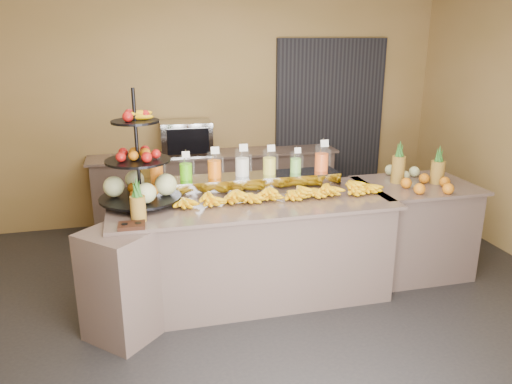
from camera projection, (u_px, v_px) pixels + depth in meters
name	position (u px, v px, depth m)	size (l,w,h in m)	color
ground	(260.00, 310.00, 4.42)	(6.00, 6.00, 0.00)	black
room_envelope	(259.00, 86.00, 4.63)	(6.04, 5.02, 2.82)	olive
buffet_counter	(241.00, 251.00, 4.50)	(2.75, 1.25, 0.93)	gray
right_counter	(413.00, 228.00, 5.05)	(1.08, 0.88, 0.93)	gray
back_ledge	(216.00, 188.00, 6.37)	(3.10, 0.55, 0.93)	gray
pitcher_tray	(242.00, 183.00, 4.65)	(1.85, 0.30, 0.15)	gray
juice_pitcher_orange_a	(156.00, 171.00, 4.42)	(0.12, 0.12, 0.29)	silver
juice_pitcher_green	(186.00, 169.00, 4.48)	(0.12, 0.12, 0.28)	silver
juice_pitcher_orange_b	(214.00, 167.00, 4.54)	(0.13, 0.13, 0.31)	silver
juice_pitcher_milk	(242.00, 164.00, 4.60)	(0.13, 0.14, 0.32)	silver
juice_pitcher_lemon	(269.00, 163.00, 4.66)	(0.12, 0.13, 0.30)	silver
juice_pitcher_lime	(296.00, 163.00, 4.73)	(0.11, 0.11, 0.26)	silver
juice_pitcher_orange_c	(322.00, 160.00, 4.78)	(0.13, 0.14, 0.32)	silver
banana_heap	(281.00, 191.00, 4.45)	(1.94, 0.18, 0.16)	#ECAD0B
fruit_stand	(145.00, 176.00, 4.27)	(0.89, 0.89, 0.99)	black
condiment_caddy	(132.00, 226.00, 3.78)	(0.20, 0.15, 0.03)	black
pineapple_left_a	(138.00, 205.00, 3.88)	(0.12, 0.12, 0.36)	brown
pineapple_left_b	(146.00, 176.00, 4.62)	(0.13, 0.13, 0.40)	brown
right_fruit_pile	(422.00, 178.00, 4.81)	(0.51, 0.48, 0.27)	brown
oven_warmer	(186.00, 138.00, 6.09)	(0.61, 0.43, 0.41)	gray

